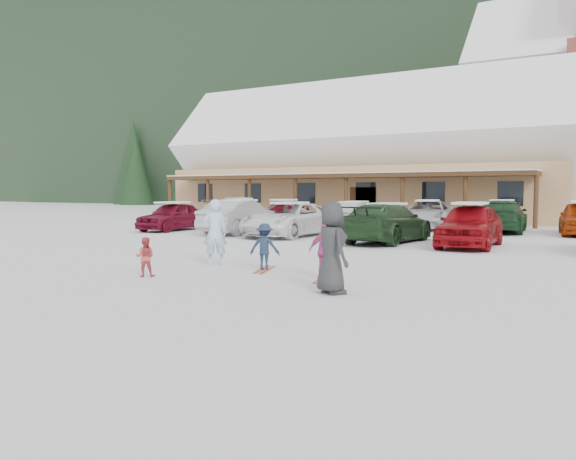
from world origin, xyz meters
The scene contains 22 objects.
ground centered at (0.00, 0.00, 0.00)m, with size 160.00×160.00×0.00m, color silver.
forested_hillside centered at (0.00, 85.00, 19.00)m, with size 300.00×70.00×38.00m, color black.
day_lodge centered at (-9.00, 27.96, 3.94)m, with size 29.12×12.50×10.38m.
conifer_0 centered at (-26.00, 30.00, 5.69)m, with size 4.40×4.40×10.20m.
conifer_2 centered at (-30.00, 42.00, 6.83)m, with size 5.28×5.28×12.24m.
adult_skier centered at (-1.86, 0.87, 0.87)m, with size 0.64×0.42×1.75m, color #B0CCF0.
toddler_red centered at (-2.00, -1.53, 0.45)m, with size 0.44×0.34×0.91m, color #BD393D.
child_navy centered at (-0.22, 0.74, 0.58)m, with size 0.75×0.43×1.16m, color #192741.
skis_child_navy centered at (-0.22, 0.74, 0.01)m, with size 0.20×1.40×0.03m, color red.
child_magenta centered at (1.73, 0.19, 0.63)m, with size 0.74×0.31×1.27m, color #C54096.
skis_child_magenta centered at (1.73, 0.19, 0.01)m, with size 0.20×1.40×0.03m, color red.
bystander_dark centered at (2.60, -1.27, 0.88)m, with size 0.86×0.56×1.76m, color #2A2B2D.
parked_car_0 centered at (-11.68, 10.11, 0.70)m, with size 1.66×4.12×1.40m, color maroon.
parked_car_1 centered at (-7.63, 10.10, 0.77)m, with size 1.63×4.68×1.54m, color #A6A5AA.
parked_car_2 centered at (-4.86, 9.93, 0.73)m, with size 2.42×5.24×1.46m, color white.
parked_car_3 centered at (-0.26, 9.39, 0.74)m, with size 2.07×5.10×1.48m, color #1D3A1E.
parked_car_4 centered at (2.85, 9.23, 0.77)m, with size 1.82×4.53×1.54m, color maroon.
parked_car_7 centered at (-12.92, 17.49, 0.75)m, with size 2.11×5.18×1.50m, color tan.
parked_car_8 centered at (-9.63, 17.39, 0.72)m, with size 1.71×4.25×1.45m, color maroon.
parked_car_9 centered at (-4.94, 16.95, 0.69)m, with size 1.46×4.20×1.38m, color #A9A8AC.
parked_car_10 centered at (-1.18, 17.68, 0.74)m, with size 2.46×5.33×1.48m, color #BCBCBC.
parked_car_11 centered at (2.56, 17.12, 0.76)m, with size 2.13×5.24×1.52m, color #183B1F.
Camera 1 is at (7.27, -10.85, 1.96)m, focal length 35.00 mm.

